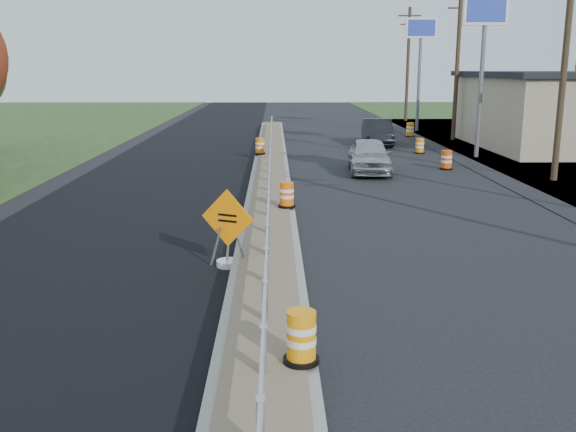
{
  "coord_description": "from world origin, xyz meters",
  "views": [
    {
      "loc": [
        0.17,
        -16.41,
        4.46
      ],
      "look_at": [
        0.48,
        -1.87,
        1.1
      ],
      "focal_mm": 40.0,
      "sensor_mm": 36.0,
      "label": 1
    }
  ],
  "objects_px": {
    "caution_sign": "(228,247)",
    "barrel_median_mid": "(287,195)",
    "car_silver": "(369,156)",
    "barrel_median_far": "(260,147)",
    "car_dark_mid": "(377,132)",
    "barrel_shoulder_near": "(446,160)",
    "barrel_shoulder_far": "(410,130)",
    "barrel_shoulder_mid": "(420,146)",
    "barrel_median_near": "(301,338)"
  },
  "relations": [
    {
      "from": "barrel_shoulder_mid",
      "to": "car_silver",
      "type": "bearing_deg",
      "value": -119.73
    },
    {
      "from": "barrel_median_near",
      "to": "barrel_shoulder_far",
      "type": "bearing_deg",
      "value": 75.64
    },
    {
      "from": "barrel_median_mid",
      "to": "barrel_shoulder_far",
      "type": "xyz_separation_m",
      "value": [
        8.65,
        23.01,
        -0.16
      ]
    },
    {
      "from": "barrel_shoulder_near",
      "to": "barrel_shoulder_mid",
      "type": "distance_m",
      "value": 5.58
    },
    {
      "from": "caution_sign",
      "to": "barrel_shoulder_far",
      "type": "xyz_separation_m",
      "value": [
        10.1,
        28.38,
        -0.02
      ]
    },
    {
      "from": "barrel_median_near",
      "to": "barrel_shoulder_near",
      "type": "relative_size",
      "value": 0.93
    },
    {
      "from": "car_silver",
      "to": "car_dark_mid",
      "type": "bearing_deg",
      "value": 83.23
    },
    {
      "from": "caution_sign",
      "to": "barrel_shoulder_near",
      "type": "bearing_deg",
      "value": 83.23
    },
    {
      "from": "caution_sign",
      "to": "barrel_median_mid",
      "type": "distance_m",
      "value": 5.57
    },
    {
      "from": "car_dark_mid",
      "to": "caution_sign",
      "type": "bearing_deg",
      "value": -102.83
    },
    {
      "from": "barrel_median_far",
      "to": "car_silver",
      "type": "xyz_separation_m",
      "value": [
        4.86,
        -4.44,
        0.12
      ]
    },
    {
      "from": "barrel_shoulder_near",
      "to": "car_dark_mid",
      "type": "height_order",
      "value": "car_dark_mid"
    },
    {
      "from": "barrel_median_mid",
      "to": "car_dark_mid",
      "type": "xyz_separation_m",
      "value": [
        5.73,
        18.4,
        0.15
      ]
    },
    {
      "from": "barrel_median_mid",
      "to": "barrel_shoulder_mid",
      "type": "height_order",
      "value": "barrel_median_mid"
    },
    {
      "from": "caution_sign",
      "to": "car_silver",
      "type": "bearing_deg",
      "value": 93.77
    },
    {
      "from": "caution_sign",
      "to": "barrel_shoulder_far",
      "type": "bearing_deg",
      "value": 95.23
    },
    {
      "from": "caution_sign",
      "to": "barrel_median_near",
      "type": "xyz_separation_m",
      "value": [
        1.45,
        -5.41,
        0.15
      ]
    },
    {
      "from": "barrel_median_mid",
      "to": "car_dark_mid",
      "type": "bearing_deg",
      "value": 72.69
    },
    {
      "from": "caution_sign",
      "to": "barrel_median_near",
      "type": "height_order",
      "value": "caution_sign"
    },
    {
      "from": "barrel_median_near",
      "to": "barrel_shoulder_mid",
      "type": "xyz_separation_m",
      "value": [
        7.4,
        25.33,
        -0.23
      ]
    },
    {
      "from": "barrel_shoulder_far",
      "to": "car_dark_mid",
      "type": "distance_m",
      "value": 5.46
    },
    {
      "from": "barrel_median_far",
      "to": "barrel_shoulder_near",
      "type": "bearing_deg",
      "value": -23.27
    },
    {
      "from": "barrel_shoulder_near",
      "to": "barrel_median_near",
      "type": "bearing_deg",
      "value": -110.46
    },
    {
      "from": "caution_sign",
      "to": "barrel_median_far",
      "type": "bearing_deg",
      "value": 113.7
    },
    {
      "from": "barrel_median_mid",
      "to": "barrel_shoulder_mid",
      "type": "bearing_deg",
      "value": 63.01
    },
    {
      "from": "barrel_median_mid",
      "to": "barrel_median_far",
      "type": "bearing_deg",
      "value": 94.99
    },
    {
      "from": "barrel_shoulder_near",
      "to": "barrel_median_far",
      "type": "bearing_deg",
      "value": 156.73
    },
    {
      "from": "barrel_median_mid",
      "to": "barrel_shoulder_near",
      "type": "distance_m",
      "value": 11.6
    },
    {
      "from": "barrel_shoulder_mid",
      "to": "caution_sign",
      "type": "bearing_deg",
      "value": -113.97
    },
    {
      "from": "car_silver",
      "to": "barrel_shoulder_far",
      "type": "bearing_deg",
      "value": 75.91
    },
    {
      "from": "barrel_median_far",
      "to": "barrel_shoulder_mid",
      "type": "xyz_separation_m",
      "value": [
        8.5,
        1.94,
        -0.24
      ]
    },
    {
      "from": "car_silver",
      "to": "barrel_median_far",
      "type": "bearing_deg",
      "value": 141.71
    },
    {
      "from": "barrel_median_mid",
      "to": "car_silver",
      "type": "bearing_deg",
      "value": 65.25
    },
    {
      "from": "car_silver",
      "to": "car_dark_mid",
      "type": "xyz_separation_m",
      "value": [
        1.98,
        10.25,
        0.02
      ]
    },
    {
      "from": "caution_sign",
      "to": "barrel_shoulder_mid",
      "type": "height_order",
      "value": "caution_sign"
    },
    {
      "from": "caution_sign",
      "to": "car_dark_mid",
      "type": "relative_size",
      "value": 0.39
    },
    {
      "from": "caution_sign",
      "to": "car_silver",
      "type": "height_order",
      "value": "caution_sign"
    },
    {
      "from": "barrel_median_near",
      "to": "barrel_shoulder_mid",
      "type": "relative_size",
      "value": 0.99
    },
    {
      "from": "barrel_median_far",
      "to": "barrel_shoulder_mid",
      "type": "relative_size",
      "value": 1.02
    },
    {
      "from": "barrel_median_mid",
      "to": "barrel_median_far",
      "type": "distance_m",
      "value": 12.64
    },
    {
      "from": "car_silver",
      "to": "car_dark_mid",
      "type": "height_order",
      "value": "car_dark_mid"
    },
    {
      "from": "barrel_shoulder_mid",
      "to": "barrel_median_far",
      "type": "bearing_deg",
      "value": -167.13
    },
    {
      "from": "barrel_shoulder_mid",
      "to": "barrel_shoulder_far",
      "type": "distance_m",
      "value": 8.56
    },
    {
      "from": "caution_sign",
      "to": "barrel_median_near",
      "type": "bearing_deg",
      "value": -50.18
    },
    {
      "from": "barrel_median_near",
      "to": "caution_sign",
      "type": "bearing_deg",
      "value": 105.0
    },
    {
      "from": "barrel_median_near",
      "to": "barrel_shoulder_far",
      "type": "height_order",
      "value": "barrel_median_near"
    },
    {
      "from": "barrel_shoulder_mid",
      "to": "barrel_shoulder_near",
      "type": "bearing_deg",
      "value": -90.4
    },
    {
      "from": "barrel_median_mid",
      "to": "barrel_shoulder_far",
      "type": "distance_m",
      "value": 24.58
    },
    {
      "from": "barrel_shoulder_near",
      "to": "barrel_shoulder_mid",
      "type": "xyz_separation_m",
      "value": [
        0.04,
        5.58,
        -0.03
      ]
    },
    {
      "from": "barrel_shoulder_near",
      "to": "barrel_shoulder_mid",
      "type": "bearing_deg",
      "value": 89.6
    }
  ]
}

